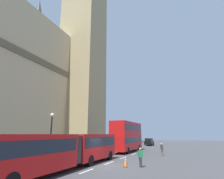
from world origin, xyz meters
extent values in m
plane|color=#424244|center=(0.00, 0.00, 0.00)|extent=(160.00, 160.00, 0.00)
cube|color=silver|center=(-2.93, 0.00, 0.01)|extent=(2.20, 0.16, 0.01)
cube|color=silver|center=(1.67, 0.00, 0.01)|extent=(2.20, 0.16, 0.01)
cube|color=silver|center=(6.27, 0.00, 0.01)|extent=(2.20, 0.16, 0.01)
cube|color=silver|center=(10.87, 0.00, 0.01)|extent=(2.20, 0.16, 0.01)
cube|color=silver|center=(15.47, 0.00, 0.01)|extent=(2.20, 0.16, 0.01)
cube|color=tan|center=(21.44, 16.00, 25.93)|extent=(9.20, 9.20, 51.85)
cone|color=#383D42|center=(8.93, 20.00, 29.07)|extent=(2.40, 2.40, 5.56)
cube|color=red|center=(1.44, 2.00, 1.65)|extent=(7.51, 2.50, 2.50)
cube|color=#1E232D|center=(1.44, 2.00, 2.10)|extent=(6.91, 2.54, 0.90)
cube|color=red|center=(-6.97, 2.00, 1.65)|extent=(7.51, 2.50, 2.50)
cube|color=#1E232D|center=(-6.97, 2.00, 2.10)|extent=(6.91, 2.54, 0.90)
cylinder|color=#2D2D2D|center=(-2.77, 2.00, 1.65)|extent=(2.38, 2.38, 2.25)
cylinder|color=black|center=(3.84, 0.88, 0.50)|extent=(1.00, 0.30, 1.00)
cylinder|color=black|center=(-0.82, 0.88, 0.50)|extent=(1.00, 0.30, 1.00)
cube|color=red|center=(14.21, 2.00, 1.60)|extent=(10.56, 2.50, 2.40)
cube|color=#1E232D|center=(14.21, 2.00, 1.95)|extent=(9.50, 2.54, 0.84)
cube|color=red|center=(14.21, 2.00, 3.85)|extent=(10.35, 2.50, 2.10)
cube|color=#1E232D|center=(14.21, 2.00, 3.95)|extent=(9.50, 2.54, 0.84)
cylinder|color=black|center=(17.58, 0.88, 0.50)|extent=(1.00, 0.30, 1.00)
cylinder|color=black|center=(10.83, 0.88, 0.50)|extent=(1.00, 0.30, 1.00)
cube|color=black|center=(32.36, 1.84, 0.70)|extent=(4.40, 1.80, 0.90)
cube|color=black|center=(32.16, 1.84, 1.50)|extent=(2.46, 1.66, 0.70)
cylinder|color=black|center=(33.77, 1.03, 0.32)|extent=(0.64, 0.30, 0.64)
cylinder|color=black|center=(30.95, 1.03, 0.32)|extent=(0.64, 0.30, 0.64)
cube|color=black|center=(0.08, -2.29, 0.01)|extent=(0.36, 0.36, 0.03)
cone|color=orange|center=(0.08, -2.29, 0.31)|extent=(0.28, 0.28, 0.55)
cylinder|color=white|center=(0.08, -2.29, 0.33)|extent=(0.17, 0.17, 0.08)
cube|color=black|center=(2.27, -1.57, 0.01)|extent=(0.36, 0.36, 0.03)
cone|color=orange|center=(2.27, -1.57, 0.31)|extent=(0.28, 0.28, 0.55)
cylinder|color=white|center=(2.27, -1.57, 0.33)|extent=(0.17, 0.17, 0.08)
cube|color=black|center=(6.96, -1.97, 0.01)|extent=(0.36, 0.36, 0.03)
cone|color=orange|center=(6.96, -1.97, 0.31)|extent=(0.28, 0.28, 0.55)
cylinder|color=white|center=(6.96, -1.97, 0.33)|extent=(0.17, 0.17, 0.08)
cylinder|color=black|center=(0.11, 6.50, 0.15)|extent=(0.32, 0.32, 0.30)
cylinder|color=black|center=(0.11, 6.50, 2.40)|extent=(0.16, 0.16, 4.80)
sphere|color=beige|center=(0.11, 6.50, 5.05)|extent=(0.44, 0.44, 0.44)
cylinder|color=#333333|center=(0.36, -3.68, 0.43)|extent=(0.16, 0.16, 0.86)
cylinder|color=#333333|center=(0.52, -3.56, 0.43)|extent=(0.16, 0.16, 0.86)
cube|color=#267F4C|center=(0.44, -3.62, 1.16)|extent=(0.44, 0.46, 0.60)
sphere|color=tan|center=(0.44, -3.62, 1.58)|extent=(0.22, 0.22, 0.22)
cylinder|color=#726651|center=(10.15, -4.17, 0.43)|extent=(0.16, 0.16, 0.86)
cylinder|color=#726651|center=(10.26, -4.33, 0.43)|extent=(0.16, 0.16, 0.86)
cube|color=#3F3F47|center=(10.21, -4.25, 1.16)|extent=(0.47, 0.42, 0.60)
sphere|color=beige|center=(10.21, -4.25, 1.58)|extent=(0.22, 0.22, 0.22)
camera|label=1|loc=(-16.72, -7.87, 2.91)|focal=29.15mm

